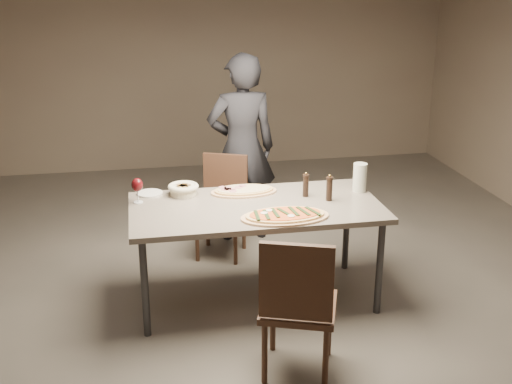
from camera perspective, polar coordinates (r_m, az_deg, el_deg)
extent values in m
plane|color=#5F5952|center=(4.91, 0.00, -9.39)|extent=(7.00, 7.00, 0.00)
plane|color=gray|center=(7.83, -4.88, 12.25)|extent=(6.00, 0.00, 6.00)
cube|color=slate|center=(4.61, 0.00, -1.41)|extent=(1.80, 0.90, 0.04)
cylinder|color=#333335|center=(4.35, -9.85, -8.43)|extent=(0.05, 0.05, 0.71)
cylinder|color=#333335|center=(4.65, 10.92, -6.64)|extent=(0.05, 0.05, 0.71)
cylinder|color=#333335|center=(5.02, -10.06, -4.53)|extent=(0.05, 0.05, 0.71)
cylinder|color=#333335|center=(5.28, 8.04, -3.21)|extent=(0.05, 0.05, 0.71)
ellipsoid|color=white|center=(4.40, 1.16, -1.59)|extent=(0.05, 0.05, 0.01)
ellipsoid|color=white|center=(4.35, 0.73, -1.84)|extent=(0.05, 0.05, 0.01)
ellipsoid|color=white|center=(4.31, 3.15, -2.09)|extent=(0.05, 0.05, 0.01)
cube|color=#213617|center=(4.31, 0.08, -2.08)|extent=(0.03, 0.18, 0.01)
cube|color=#213617|center=(4.32, 0.94, -2.03)|extent=(0.03, 0.17, 0.01)
cube|color=#213617|center=(4.36, 1.72, -1.86)|extent=(0.03, 0.18, 0.01)
cube|color=#213617|center=(4.37, 2.57, -1.82)|extent=(0.08, 0.17, 0.01)
cube|color=#213617|center=(4.39, 3.37, -1.72)|extent=(0.05, 0.18, 0.01)
cube|color=#213617|center=(4.40, 4.22, -1.70)|extent=(0.06, 0.17, 0.01)
cube|color=#213617|center=(4.41, 5.09, -1.69)|extent=(0.08, 0.17, 0.01)
cylinder|color=#CF7F83|center=(4.83, -2.10, 0.26)|extent=(0.06, 0.06, 0.00)
cylinder|color=#CF7F83|center=(4.90, -1.21, 0.57)|extent=(0.06, 0.06, 0.00)
cylinder|color=#CF7F83|center=(4.86, -2.52, 0.40)|extent=(0.06, 0.06, 0.00)
cylinder|color=#CF7F83|center=(4.78, -2.06, 0.09)|extent=(0.06, 0.06, 0.00)
cylinder|color=#CF7F83|center=(4.87, -2.99, 0.42)|extent=(0.06, 0.06, 0.00)
cylinder|color=#CF7F83|center=(4.82, -2.76, 0.23)|extent=(0.06, 0.06, 0.00)
cylinder|color=#CF7F83|center=(4.83, -2.52, 0.26)|extent=(0.06, 0.06, 0.00)
cylinder|color=#CF7F83|center=(4.87, -1.54, 0.43)|extent=(0.06, 0.06, 0.00)
cylinder|color=beige|center=(4.83, -6.48, 0.17)|extent=(0.19, 0.19, 0.08)
torus|color=beige|center=(4.82, -6.49, 0.48)|extent=(0.23, 0.23, 0.03)
cube|color=olive|center=(4.82, -6.16, 0.38)|extent=(0.07, 0.06, 0.04)
cube|color=olive|center=(4.85, -6.41, 0.46)|extent=(0.07, 0.08, 0.04)
cube|color=olive|center=(4.83, -6.76, 0.40)|extent=(0.08, 0.08, 0.04)
cube|color=olive|center=(4.80, -6.73, 0.28)|extent=(0.07, 0.07, 0.04)
cube|color=olive|center=(4.80, -6.36, 0.26)|extent=(0.06, 0.07, 0.04)
cylinder|color=white|center=(4.47, 2.95, -1.71)|extent=(0.13, 0.13, 0.02)
cylinder|color=#C1C247|center=(4.47, 2.95, -1.67)|extent=(0.09, 0.09, 0.00)
cylinder|color=black|center=(4.76, 4.44, 0.48)|extent=(0.04, 0.04, 0.15)
cylinder|color=black|center=(4.74, 4.47, 1.46)|extent=(0.05, 0.05, 0.02)
sphere|color=gold|center=(4.73, 4.48, 1.67)|extent=(0.02, 0.02, 0.02)
cylinder|color=black|center=(4.70, 6.53, 0.18)|extent=(0.05, 0.05, 0.16)
cylinder|color=black|center=(4.67, 6.57, 1.22)|extent=(0.05, 0.05, 0.02)
sphere|color=gold|center=(4.66, 6.58, 1.45)|extent=(0.02, 0.02, 0.02)
cylinder|color=silver|center=(4.92, 9.22, 1.28)|extent=(0.10, 0.10, 0.22)
cylinder|color=silver|center=(4.73, -10.42, -0.90)|extent=(0.07, 0.07, 0.01)
cylinder|color=silver|center=(4.71, -10.45, -0.36)|extent=(0.01, 0.01, 0.09)
ellipsoid|color=#460A0D|center=(4.68, -10.52, 0.63)|extent=(0.08, 0.08, 0.10)
cylinder|color=white|center=(4.89, -9.41, -0.12)|extent=(0.19, 0.19, 0.01)
cube|color=#40271B|center=(3.93, 3.82, -10.16)|extent=(0.57, 0.57, 0.04)
cylinder|color=#40271B|center=(3.91, 0.77, -14.13)|extent=(0.04, 0.04, 0.41)
cylinder|color=#40271B|center=(3.89, 6.21, -14.53)|extent=(0.04, 0.04, 0.41)
cylinder|color=#40271B|center=(4.22, 1.51, -11.45)|extent=(0.04, 0.04, 0.41)
cylinder|color=#40271B|center=(4.19, 6.51, -11.79)|extent=(0.04, 0.04, 0.41)
cube|color=#40271B|center=(3.63, 3.60, -7.98)|extent=(0.41, 0.18, 0.46)
cube|color=#40271B|center=(5.46, -3.16, -1.79)|extent=(0.53, 0.53, 0.04)
cylinder|color=#40271B|center=(5.65, -1.07, -3.27)|extent=(0.03, 0.03, 0.38)
cylinder|color=#40271B|center=(5.73, -4.31, -3.01)|extent=(0.03, 0.03, 0.38)
cylinder|color=#40271B|center=(5.35, -1.84, -4.61)|extent=(0.03, 0.03, 0.38)
cylinder|color=#40271B|center=(5.43, -5.26, -4.31)|extent=(0.03, 0.03, 0.38)
cube|color=#40271B|center=(5.54, -2.73, 1.28)|extent=(0.37, 0.18, 0.42)
imported|color=black|center=(5.70, -1.28, 3.90)|extent=(0.63, 0.42, 1.69)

